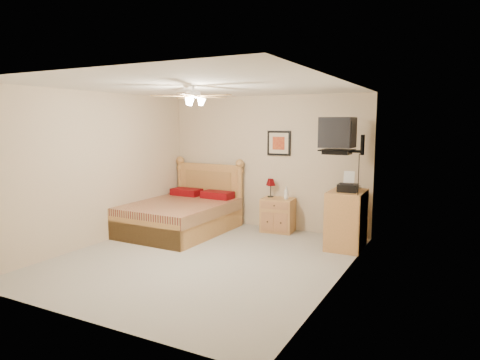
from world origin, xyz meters
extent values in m
plane|color=#9B978C|center=(0.00, 0.00, 0.00)|extent=(4.50, 4.50, 0.00)
cube|color=white|center=(0.00, 0.00, 2.50)|extent=(4.00, 4.50, 0.04)
cube|color=#CAB595|center=(0.00, 2.25, 1.25)|extent=(4.00, 0.04, 2.50)
cube|color=#CAB595|center=(0.00, -2.25, 1.25)|extent=(4.00, 0.04, 2.50)
cube|color=#CAB595|center=(-2.00, 0.00, 1.25)|extent=(0.04, 4.50, 2.50)
cube|color=#CAB595|center=(2.00, 0.00, 1.25)|extent=(0.04, 4.50, 2.50)
cube|color=#AC8043|center=(0.36, 2.00, 0.31)|extent=(0.61, 0.48, 0.62)
imported|color=silver|center=(0.52, 1.99, 0.74)|extent=(0.11, 0.11, 0.23)
cube|color=black|center=(0.27, 2.23, 1.62)|extent=(0.46, 0.04, 0.46)
cube|color=#A57D3E|center=(1.73, 1.55, 0.46)|extent=(0.57, 0.80, 0.93)
imported|color=#B1A791|center=(1.64, 1.81, 0.94)|extent=(0.30, 0.34, 0.03)
imported|color=gray|center=(1.64, 1.81, 0.96)|extent=(0.22, 0.30, 0.02)
camera|label=1|loc=(3.32, -5.16, 2.00)|focal=32.00mm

